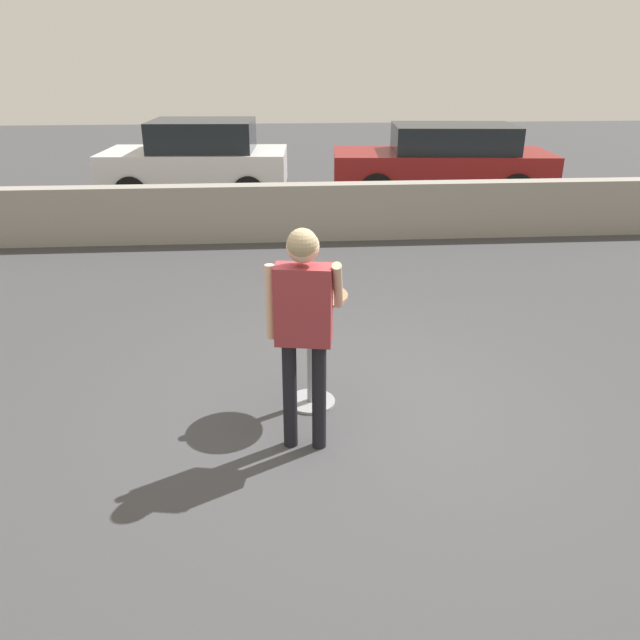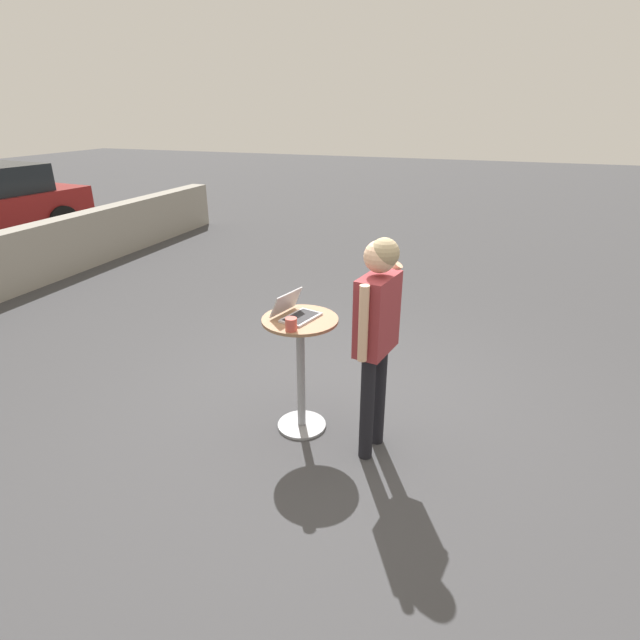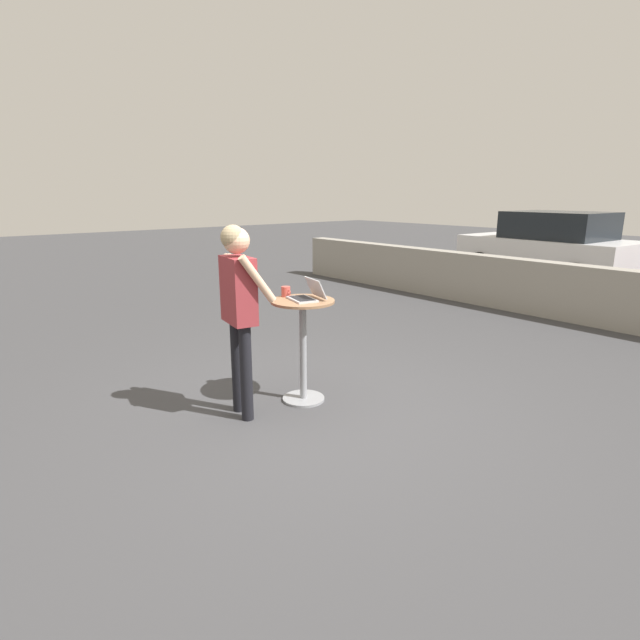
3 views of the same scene
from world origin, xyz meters
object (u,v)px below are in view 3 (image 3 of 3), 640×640
Objects in this scene: laptop at (307,295)px; standing_person at (238,296)px; cafe_table at (303,338)px; coffee_mug at (286,292)px; parked_car_near_street at (550,247)px.

standing_person is (-0.11, -0.70, 0.06)m from laptop.
laptop is at bearing 73.59° from cafe_table.
laptop is (0.01, 0.04, 0.43)m from cafe_table.
coffee_mug reaches higher than cafe_table.
coffee_mug is 8.98m from parked_car_near_street.
coffee_mug is 0.65m from standing_person.
coffee_mug is at bearing -164.53° from laptop.
laptop is 0.10× the size of parked_car_near_street.
cafe_table is at bearing 81.87° from standing_person.
standing_person is (0.15, -0.63, 0.06)m from coffee_mug.
cafe_table is at bearing -78.25° from parked_car_near_street.
parked_car_near_street is (-1.85, 8.77, -0.26)m from laptop.
laptop is at bearing 81.33° from standing_person.
cafe_table is 0.82m from standing_person.
parked_car_near_street is (-1.83, 8.81, 0.17)m from cafe_table.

